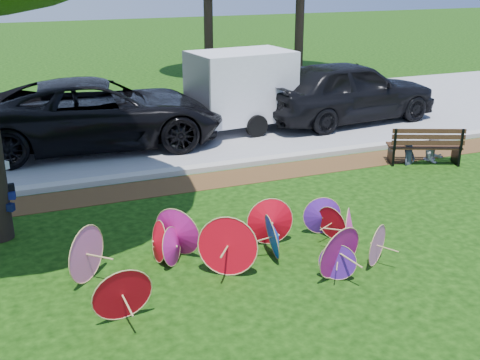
# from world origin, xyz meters

# --- Properties ---
(ground) EXTENTS (90.00, 90.00, 0.00)m
(ground) POSITION_xyz_m (0.00, 0.00, 0.00)
(ground) COLOR black
(ground) RESTS_ON ground
(mulch_strip) EXTENTS (90.00, 1.00, 0.01)m
(mulch_strip) POSITION_xyz_m (0.00, 4.50, 0.01)
(mulch_strip) COLOR #472D16
(mulch_strip) RESTS_ON ground
(curb) EXTENTS (90.00, 0.30, 0.12)m
(curb) POSITION_xyz_m (0.00, 5.20, 0.06)
(curb) COLOR #B7B5AD
(curb) RESTS_ON ground
(street) EXTENTS (90.00, 8.00, 0.01)m
(street) POSITION_xyz_m (0.00, 9.35, 0.01)
(street) COLOR gray
(street) RESTS_ON ground
(parasol_pile) EXTENTS (4.83, 2.15, 0.92)m
(parasol_pile) POSITION_xyz_m (-0.01, 0.70, 0.39)
(parasol_pile) COLOR red
(parasol_pile) RESTS_ON ground
(black_van) EXTENTS (6.33, 3.28, 1.71)m
(black_van) POSITION_xyz_m (-0.89, 7.98, 0.85)
(black_van) COLOR black
(black_van) RESTS_ON ground
(dark_pickup) EXTENTS (5.48, 2.63, 1.81)m
(dark_pickup) POSITION_xyz_m (6.21, 7.87, 0.90)
(dark_pickup) COLOR black
(dark_pickup) RESTS_ON ground
(cargo_trailer) EXTENTS (2.83, 1.97, 2.46)m
(cargo_trailer) POSITION_xyz_m (3.00, 8.16, 1.23)
(cargo_trailer) COLOR white
(cargo_trailer) RESTS_ON ground
(park_bench) EXTENTS (1.79, 1.23, 0.87)m
(park_bench) POSITION_xyz_m (5.81, 3.85, 0.44)
(park_bench) COLOR black
(park_bench) RESTS_ON ground
(person_left) EXTENTS (0.46, 0.39, 1.07)m
(person_left) POSITION_xyz_m (5.46, 3.90, 0.54)
(person_left) COLOR #363D4A
(person_left) RESTS_ON ground
(person_right) EXTENTS (0.61, 0.50, 1.15)m
(person_right) POSITION_xyz_m (6.16, 3.90, 0.58)
(person_right) COLOR #B0AFB9
(person_right) RESTS_ON ground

